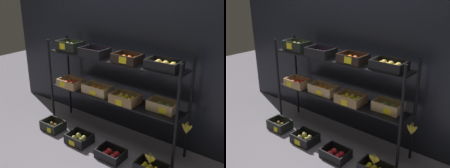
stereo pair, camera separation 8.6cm
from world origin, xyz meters
TOP-DOWN VIEW (x-y plane):
  - ground_plane at (0.00, 0.00)m, footprint 10.00×10.00m
  - storefront_wall at (0.00, 0.37)m, footprint 4.26×0.12m
  - display_rack at (-0.01, -0.01)m, footprint 1.98×0.37m
  - crate_ground_kiwi at (-0.76, -0.34)m, footprint 0.30×0.23m
  - crate_ground_pear at (-0.25, -0.36)m, footprint 0.31×0.25m
  - crate_ground_apple_red at (0.26, -0.37)m, footprint 0.32×0.24m
  - banana_bunch_loose at (0.76, -0.34)m, footprint 0.15×0.05m

SIDE VIEW (x-z plane):
  - ground_plane at x=0.00m, z-range 0.00..0.00m
  - crate_ground_apple_red at x=0.26m, z-range -0.01..0.10m
  - crate_ground_kiwi at x=-0.76m, z-range -0.02..0.12m
  - crate_ground_pear at x=-0.25m, z-range -0.01..0.11m
  - banana_bunch_loose at x=0.76m, z-range 0.12..0.25m
  - display_rack at x=-0.01m, z-range 0.22..1.43m
  - storefront_wall at x=0.00m, z-range 0.00..2.12m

